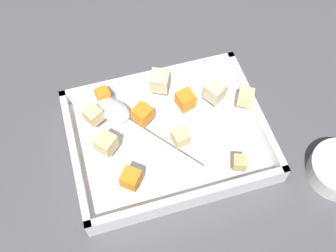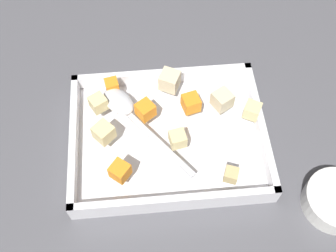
% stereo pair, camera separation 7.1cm
% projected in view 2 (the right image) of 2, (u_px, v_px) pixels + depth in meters
% --- Properties ---
extents(ground_plane, '(4.00, 4.00, 0.00)m').
position_uv_depth(ground_plane, '(160.00, 145.00, 0.76)').
color(ground_plane, '#4C4C51').
extents(baking_dish, '(0.35, 0.27, 0.05)m').
position_uv_depth(baking_dish, '(168.00, 138.00, 0.75)').
color(baking_dish, silver).
rests_on(baking_dish, ground_plane).
extents(carrot_chunk_near_right, '(0.04, 0.04, 0.03)m').
position_uv_depth(carrot_chunk_near_right, '(120.00, 171.00, 0.66)').
color(carrot_chunk_near_right, orange).
rests_on(carrot_chunk_near_right, baking_dish).
extents(carrot_chunk_far_left, '(0.04, 0.04, 0.03)m').
position_uv_depth(carrot_chunk_far_left, '(145.00, 110.00, 0.72)').
color(carrot_chunk_far_left, orange).
rests_on(carrot_chunk_far_left, baking_dish).
extents(carrot_chunk_corner_ne, '(0.04, 0.04, 0.03)m').
position_uv_depth(carrot_chunk_corner_ne, '(191.00, 103.00, 0.73)').
color(carrot_chunk_corner_ne, orange).
rests_on(carrot_chunk_corner_ne, baking_dish).
extents(carrot_chunk_back_center, '(0.03, 0.03, 0.02)m').
position_uv_depth(carrot_chunk_back_center, '(112.00, 85.00, 0.75)').
color(carrot_chunk_back_center, orange).
rests_on(carrot_chunk_back_center, baking_dish).
extents(potato_chunk_near_spoon, '(0.04, 0.04, 0.03)m').
position_uv_depth(potato_chunk_near_spoon, '(170.00, 80.00, 0.75)').
color(potato_chunk_near_spoon, beige).
rests_on(potato_chunk_near_spoon, baking_dish).
extents(potato_chunk_heap_side, '(0.04, 0.04, 0.03)m').
position_uv_depth(potato_chunk_heap_side, '(104.00, 134.00, 0.70)').
color(potato_chunk_heap_side, '#E0CC89').
rests_on(potato_chunk_heap_side, baking_dish).
extents(potato_chunk_corner_se, '(0.04, 0.04, 0.03)m').
position_uv_depth(potato_chunk_corner_se, '(222.00, 100.00, 0.73)').
color(potato_chunk_corner_se, beige).
rests_on(potato_chunk_corner_se, baking_dish).
extents(potato_chunk_under_handle, '(0.03, 0.03, 0.03)m').
position_uv_depth(potato_chunk_under_handle, '(178.00, 139.00, 0.69)').
color(potato_chunk_under_handle, '#E0CC89').
rests_on(potato_chunk_under_handle, baking_dish).
extents(potato_chunk_front_center, '(0.04, 0.04, 0.03)m').
position_uv_depth(potato_chunk_front_center, '(252.00, 110.00, 0.72)').
color(potato_chunk_front_center, '#E0CC89').
rests_on(potato_chunk_front_center, baking_dish).
extents(potato_chunk_near_left, '(0.03, 0.03, 0.02)m').
position_uv_depth(potato_chunk_near_left, '(231.00, 175.00, 0.66)').
color(potato_chunk_near_left, tan).
rests_on(potato_chunk_near_left, baking_dish).
extents(potato_chunk_rim_edge, '(0.04, 0.04, 0.03)m').
position_uv_depth(potato_chunk_rim_edge, '(98.00, 103.00, 0.73)').
color(potato_chunk_rim_edge, '#E0CC89').
rests_on(potato_chunk_rim_edge, baking_dish).
extents(serving_spoon, '(0.16, 0.20, 0.02)m').
position_uv_depth(serving_spoon, '(123.00, 106.00, 0.73)').
color(serving_spoon, silver).
rests_on(serving_spoon, baking_dish).
extents(small_prep_bowl, '(0.11, 0.11, 0.04)m').
position_uv_depth(small_prep_bowl, '(336.00, 201.00, 0.68)').
color(small_prep_bowl, silver).
rests_on(small_prep_bowl, ground_plane).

